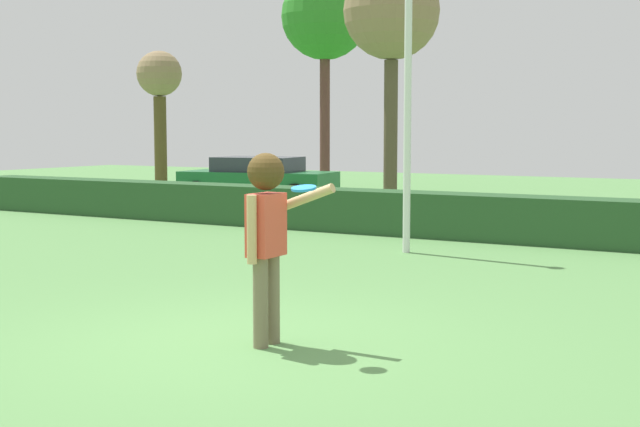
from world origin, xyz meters
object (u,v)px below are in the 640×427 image
frisbee (304,188)px  maple_tree (325,18)px  parked_car_green (258,177)px  lamppost (408,72)px  person (267,223)px  bare_elm_tree (159,83)px  birch_tree (392,15)px

frisbee → maple_tree: size_ratio=0.03×
parked_car_green → maple_tree: bearing=96.7°
lamppost → maple_tree: bearing=124.8°
person → parked_car_green: (-8.94, 13.18, -0.46)m
bare_elm_tree → birch_tree: bearing=-10.0°
maple_tree → bare_elm_tree: (-5.06, -2.16, -2.04)m
birch_tree → bare_elm_tree: 9.43m
lamppost → parked_car_green: lamppost is taller
bare_elm_tree → frisbee: bearing=-46.6°
person → bare_elm_tree: size_ratio=0.39×
person → maple_tree: (-9.49, 17.90, 4.41)m
lamppost → maple_tree: (-8.11, 11.67, 2.63)m
parked_car_green → lamppost: bearing=-42.6°
parked_car_green → bare_elm_tree: bare_elm_tree is taller
parked_car_green → bare_elm_tree: (-5.61, 2.56, 2.83)m
person → maple_tree: bearing=117.9°
parked_car_green → frisbee: bearing=-54.8°
person → frisbee: person is taller
frisbee → birch_tree: bearing=112.3°
person → frisbee: (0.48, -0.15, 0.35)m
parked_car_green → maple_tree: 6.80m
person → maple_tree: size_ratio=0.25×
lamppost → maple_tree: maple_tree is taller
frisbee → parked_car_green: bearing=125.2°
person → frisbee: size_ratio=8.08×
lamppost → birch_tree: 9.08m
person → lamppost: (-1.38, 6.24, 1.78)m
maple_tree → birch_tree: size_ratio=1.11×
maple_tree → frisbee: bearing=-61.1°
lamppost → parked_car_green: (-7.56, 6.95, -2.24)m
frisbee → bare_elm_tree: size_ratio=0.05×
frisbee → lamppost: bearing=106.3°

